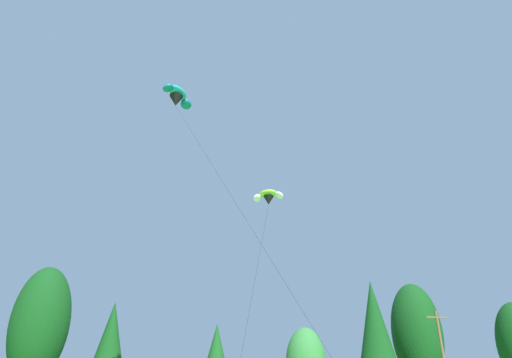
{
  "coord_description": "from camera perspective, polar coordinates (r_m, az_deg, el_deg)",
  "views": [
    {
      "loc": [
        -5.91,
        -3.19,
        2.27
      ],
      "look_at": [
        -2.55,
        21.86,
        14.59
      ],
      "focal_mm": 31.52,
      "sensor_mm": 36.0,
      "label": 1
    }
  ],
  "objects": [
    {
      "name": "treeline_tree_d",
      "position": [
        52.08,
        -18.07,
        -19.3
      ],
      "size": [
        4.15,
        4.15,
        11.61
      ],
      "color": "#472D19",
      "rests_on": "ground_plane"
    },
    {
      "name": "parafoil_kite_mid_teal",
      "position": [
        39.19,
        -10.0,
        10.24
      ],
      "size": [
        11.05,
        13.85,
        24.42
      ],
      "color": "teal"
    },
    {
      "name": "treeline_tree_h",
      "position": [
        59.5,
        19.76,
        -18.01
      ],
      "size": [
        5.84,
        5.84,
        14.98
      ],
      "color": "#472D19",
      "rests_on": "ground_plane"
    },
    {
      "name": "treeline_tree_e",
      "position": [
        53.51,
        -5.1,
        -21.72
      ],
      "size": [
        3.77,
        3.77,
        9.85
      ],
      "color": "#472D19",
      "rests_on": "ground_plane"
    },
    {
      "name": "treeline_tree_c",
      "position": [
        54.85,
        -25.72,
        -16.22
      ],
      "size": [
        5.94,
        5.94,
        15.34
      ],
      "color": "#472D19",
      "rests_on": "ground_plane"
    },
    {
      "name": "treeline_tree_g",
      "position": [
        53.76,
        14.9,
        -17.96
      ],
      "size": [
        4.77,
        4.77,
        14.4
      ],
      "color": "#472D19",
      "rests_on": "ground_plane"
    },
    {
      "name": "parafoil_kite_high_lime_white",
      "position": [
        35.96,
        1.58,
        -2.29
      ],
      "size": [
        4.93,
        12.56,
        15.73
      ],
      "color": "#93D633"
    }
  ]
}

